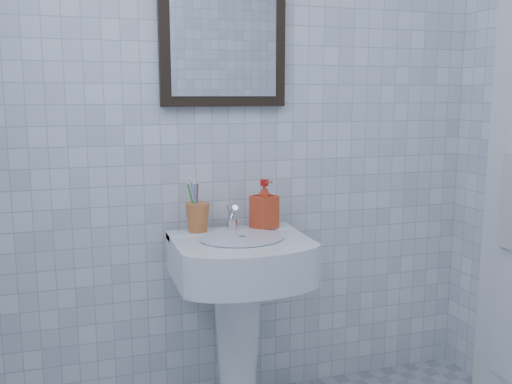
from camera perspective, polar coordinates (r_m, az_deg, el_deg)
name	(u,v)px	position (r m, az deg, el deg)	size (l,w,h in m)	color
wall_back	(228,104)	(2.30, -2.78, 8.80)	(2.20, 0.02, 2.50)	white
washbasin	(239,298)	(2.23, -1.73, -10.54)	(0.50, 0.37, 0.77)	white
faucet	(232,220)	(2.23, -2.42, -2.77)	(0.04, 0.09, 0.11)	silver
toothbrush_cup	(198,217)	(2.21, -5.85, -2.54)	(0.09, 0.09, 0.11)	#CB6B33
soap_dispenser	(264,204)	(2.26, 0.84, -1.21)	(0.09, 0.09, 0.19)	red
wall_mirror	(223,25)	(2.29, -3.29, 16.30)	(0.50, 0.04, 0.62)	black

